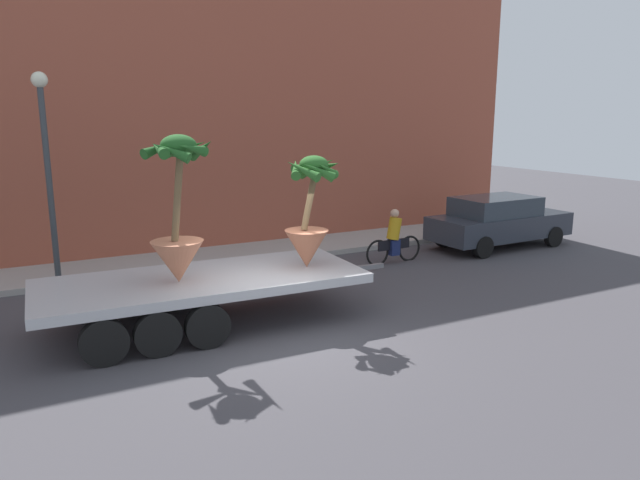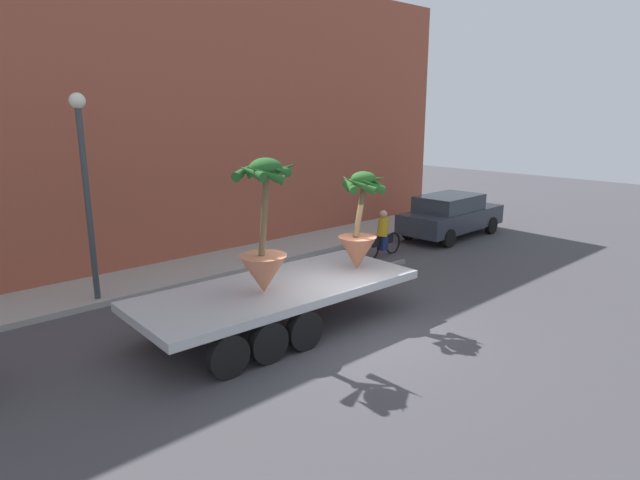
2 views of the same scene
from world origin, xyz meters
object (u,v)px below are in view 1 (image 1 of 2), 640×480
Objects in this scene: flatbed_trailer at (190,288)px; potted_palm_rear at (309,221)px; cyclist at (394,239)px; parked_car at (498,221)px; potted_palm_middle at (178,225)px; street_lamp at (46,151)px.

potted_palm_rear is (2.39, -0.33, 1.17)m from flatbed_trailer.
cyclist is at bearing 33.67° from potted_palm_rear.
parked_car is (3.97, 0.11, 0.16)m from cyclist.
potted_palm_rear is 2.62m from potted_palm_middle.
cyclist is (3.97, 2.64, -1.28)m from potted_palm_rear.
potted_palm_rear is 0.49× the size of parked_car.
flatbed_trailer is 3.92× the size of cyclist.
potted_palm_middle is 4.83m from street_lamp.
potted_palm_middle reaches higher than cyclist.
potted_palm_middle reaches higher than flatbed_trailer.
potted_palm_middle is 0.56× the size of street_lamp.
flatbed_trailer is 2.68m from potted_palm_rear.
street_lamp reaches higher than potted_palm_middle.
potted_palm_middle is at bearing 176.62° from potted_palm_rear.
cyclist is 0.38× the size of street_lamp.
potted_palm_rear reaches higher than flatbed_trailer.
parked_car is at bearing 19.13° from potted_palm_rear.
cyclist is 3.97m from parked_car.
flatbed_trailer is at bearing -160.03° from cyclist.
potted_palm_middle is (-0.22, -0.18, 1.29)m from flatbed_trailer.
potted_palm_middle is 1.48× the size of cyclist.
parked_car reaches higher than flatbed_trailer.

